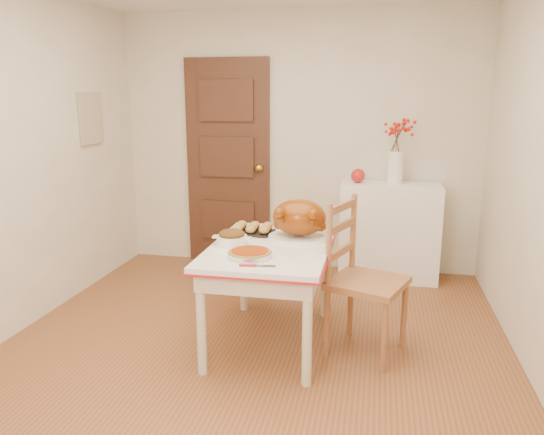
% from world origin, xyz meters
% --- Properties ---
extents(floor, '(3.50, 4.00, 0.00)m').
position_xyz_m(floor, '(0.00, 0.00, 0.00)').
color(floor, brown).
rests_on(floor, ground).
extents(wall_back, '(3.50, 0.00, 2.50)m').
position_xyz_m(wall_back, '(0.00, 2.00, 1.25)').
color(wall_back, silver).
rests_on(wall_back, ground).
extents(wall_front, '(3.50, 0.00, 2.50)m').
position_xyz_m(wall_front, '(0.00, -2.00, 1.25)').
color(wall_front, silver).
rests_on(wall_front, ground).
extents(door_back, '(0.85, 0.06, 2.06)m').
position_xyz_m(door_back, '(-0.70, 1.97, 1.03)').
color(door_back, '#3E2015').
rests_on(door_back, ground).
extents(photo_board, '(0.03, 0.35, 0.45)m').
position_xyz_m(photo_board, '(-1.73, 1.20, 1.50)').
color(photo_board, '#C3BB94').
rests_on(photo_board, ground).
extents(sideboard, '(0.91, 0.40, 0.91)m').
position_xyz_m(sideboard, '(0.91, 1.78, 0.45)').
color(sideboard, white).
rests_on(sideboard, floor).
extents(kitchen_table, '(0.81, 1.19, 0.71)m').
position_xyz_m(kitchen_table, '(0.09, 0.25, 0.35)').
color(kitchen_table, white).
rests_on(kitchen_table, floor).
extents(chair_oak, '(0.59, 0.59, 1.04)m').
position_xyz_m(chair_oak, '(0.75, 0.23, 0.52)').
color(chair_oak, '#9D6940').
rests_on(chair_oak, floor).
extents(berry_vase, '(0.32, 0.32, 0.62)m').
position_xyz_m(berry_vase, '(0.94, 1.78, 1.22)').
color(berry_vase, white).
rests_on(berry_vase, sideboard).
extents(apple, '(0.13, 0.13, 0.13)m').
position_xyz_m(apple, '(0.61, 1.78, 0.97)').
color(apple, '#B41B1E').
rests_on(apple, sideboard).
extents(turkey_platter, '(0.50, 0.44, 0.28)m').
position_xyz_m(turkey_platter, '(0.26, 0.44, 0.85)').
color(turkey_platter, '#77380A').
rests_on(turkey_platter, kitchen_table).
extents(pumpkin_pie, '(0.36, 0.36, 0.06)m').
position_xyz_m(pumpkin_pie, '(0.02, -0.05, 0.74)').
color(pumpkin_pie, '#8E320B').
rests_on(pumpkin_pie, kitchen_table).
extents(stuffing_dish, '(0.30, 0.25, 0.10)m').
position_xyz_m(stuffing_dish, '(-0.16, 0.19, 0.76)').
color(stuffing_dish, brown).
rests_on(stuffing_dish, kitchen_table).
extents(rolls_tray, '(0.31, 0.25, 0.08)m').
position_xyz_m(rolls_tray, '(-0.10, 0.52, 0.75)').
color(rolls_tray, '#B88A39').
rests_on(rolls_tray, kitchen_table).
extents(pie_server, '(0.22, 0.09, 0.01)m').
position_xyz_m(pie_server, '(0.11, -0.22, 0.71)').
color(pie_server, silver).
rests_on(pie_server, kitchen_table).
extents(carving_knife, '(0.23, 0.16, 0.01)m').
position_xyz_m(carving_knife, '(-0.02, 0.04, 0.71)').
color(carving_knife, silver).
rests_on(carving_knife, kitchen_table).
extents(drinking_glass, '(0.08, 0.08, 0.11)m').
position_xyz_m(drinking_glass, '(0.12, 0.75, 0.77)').
color(drinking_glass, white).
rests_on(drinking_glass, kitchen_table).
extents(shaker_pair, '(0.09, 0.04, 0.09)m').
position_xyz_m(shaker_pair, '(0.41, 0.66, 0.75)').
color(shaker_pair, white).
rests_on(shaker_pair, kitchen_table).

